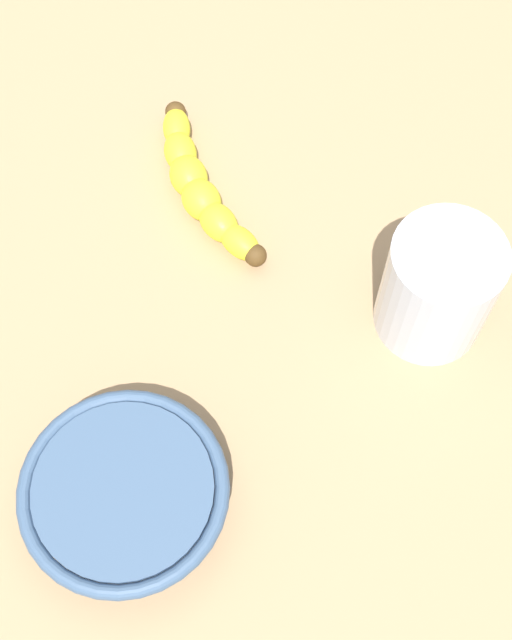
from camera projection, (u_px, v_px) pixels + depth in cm
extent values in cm
cube|color=tan|center=(197.00, 249.00, 83.03)|extent=(120.00, 120.00, 3.00)
ellipsoid|color=yellow|center=(177.00, 128.00, 85.35)|extent=(5.11, 3.99, 2.70)
ellipsoid|color=yellow|center=(180.00, 152.00, 84.05)|extent=(4.98, 3.91, 3.15)
ellipsoid|color=yellow|center=(189.00, 176.00, 82.79)|extent=(4.62, 3.77, 3.59)
ellipsoid|color=yellow|center=(201.00, 200.00, 81.60)|extent=(4.82, 4.03, 3.59)
ellipsoid|color=yellow|center=(218.00, 222.00, 80.51)|extent=(5.11, 4.14, 3.15)
ellipsoid|color=yellow|center=(240.00, 242.00, 79.53)|extent=(5.17, 4.20, 2.70)
sphere|color=#513819|center=(176.00, 112.00, 86.23)|extent=(2.10, 2.10, 2.10)
sphere|color=#513819|center=(255.00, 255.00, 78.91)|extent=(2.10, 2.10, 2.10)
cylinder|color=silver|center=(438.00, 288.00, 73.03)|extent=(9.58, 9.58, 11.33)
cylinder|color=gray|center=(435.00, 294.00, 74.07)|extent=(9.08, 9.08, 8.52)
cylinder|color=#3D5675|center=(126.00, 496.00, 68.51)|extent=(14.18, 14.18, 4.71)
torus|color=#3D5675|center=(123.00, 490.00, 66.93)|extent=(16.61, 16.61, 1.20)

